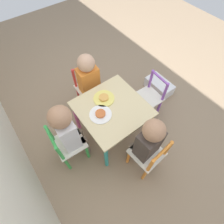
{
  "coord_description": "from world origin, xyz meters",
  "views": [
    {
      "loc": [
        -0.71,
        0.53,
        1.76
      ],
      "look_at": [
        0.0,
        0.0,
        0.41
      ],
      "focal_mm": 28.0,
      "sensor_mm": 36.0,
      "label": 1
    }
  ],
  "objects_px": {
    "child_back": "(68,130)",
    "plate_back": "(101,114)",
    "chair_green": "(68,145)",
    "child_right": "(89,80)",
    "child_left": "(147,141)",
    "plate_right": "(104,98)",
    "storage_bin": "(159,86)",
    "chair_orange": "(148,155)",
    "chair_red": "(89,88)",
    "chair_purple": "(149,98)",
    "kids_table": "(112,112)"
  },
  "relations": [
    {
      "from": "child_right",
      "to": "child_back",
      "type": "relative_size",
      "value": 0.94
    },
    {
      "from": "chair_green",
      "to": "chair_purple",
      "type": "distance_m",
      "value": 0.97
    },
    {
      "from": "kids_table",
      "to": "chair_green",
      "type": "distance_m",
      "value": 0.51
    },
    {
      "from": "kids_table",
      "to": "chair_orange",
      "type": "xyz_separation_m",
      "value": [
        -0.48,
        -0.04,
        -0.14
      ]
    },
    {
      "from": "chair_green",
      "to": "kids_table",
      "type": "bearing_deg",
      "value": -90.0
    },
    {
      "from": "storage_bin",
      "to": "chair_orange",
      "type": "bearing_deg",
      "value": 127.0
    },
    {
      "from": "kids_table",
      "to": "storage_bin",
      "type": "bearing_deg",
      "value": -81.26
    },
    {
      "from": "chair_red",
      "to": "chair_purple",
      "type": "relative_size",
      "value": 1.0
    },
    {
      "from": "chair_green",
      "to": "child_right",
      "type": "height_order",
      "value": "child_right"
    },
    {
      "from": "chair_purple",
      "to": "plate_right",
      "type": "height_order",
      "value": "chair_purple"
    },
    {
      "from": "chair_orange",
      "to": "plate_right",
      "type": "xyz_separation_m",
      "value": [
        0.61,
        0.04,
        0.22
      ]
    },
    {
      "from": "kids_table",
      "to": "child_left",
      "type": "bearing_deg",
      "value": -175.67
    },
    {
      "from": "child_right",
      "to": "chair_green",
      "type": "bearing_deg",
      "value": -138.67
    },
    {
      "from": "plate_right",
      "to": "child_left",
      "type": "bearing_deg",
      "value": -176.65
    },
    {
      "from": "chair_green",
      "to": "plate_back",
      "type": "bearing_deg",
      "value": -91.27
    },
    {
      "from": "chair_red",
      "to": "child_back",
      "type": "height_order",
      "value": "child_back"
    },
    {
      "from": "kids_table",
      "to": "plate_right",
      "type": "bearing_deg",
      "value": 0.0
    },
    {
      "from": "plate_back",
      "to": "storage_bin",
      "type": "xyz_separation_m",
      "value": [
        0.13,
        -0.98,
        -0.41
      ]
    },
    {
      "from": "kids_table",
      "to": "plate_back",
      "type": "bearing_deg",
      "value": 90.0
    },
    {
      "from": "chair_orange",
      "to": "storage_bin",
      "type": "height_order",
      "value": "chair_orange"
    },
    {
      "from": "kids_table",
      "to": "plate_right",
      "type": "relative_size",
      "value": 3.03
    },
    {
      "from": "chair_green",
      "to": "child_back",
      "type": "height_order",
      "value": "child_back"
    },
    {
      "from": "plate_back",
      "to": "chair_purple",
      "type": "bearing_deg",
      "value": -92.05
    },
    {
      "from": "chair_purple",
      "to": "child_right",
      "type": "height_order",
      "value": "child_right"
    },
    {
      "from": "child_left",
      "to": "plate_right",
      "type": "distance_m",
      "value": 0.55
    },
    {
      "from": "kids_table",
      "to": "chair_red",
      "type": "height_order",
      "value": "chair_red"
    },
    {
      "from": "child_back",
      "to": "plate_back",
      "type": "bearing_deg",
      "value": -91.52
    },
    {
      "from": "plate_back",
      "to": "chair_orange",
      "type": "bearing_deg",
      "value": -161.56
    },
    {
      "from": "chair_red",
      "to": "child_left",
      "type": "xyz_separation_m",
      "value": [
        -0.91,
        0.0,
        0.2
      ]
    },
    {
      "from": "child_back",
      "to": "storage_bin",
      "type": "xyz_separation_m",
      "value": [
        0.1,
        -1.28,
        -0.42
      ]
    },
    {
      "from": "kids_table",
      "to": "chair_red",
      "type": "bearing_deg",
      "value": -3.96
    },
    {
      "from": "kids_table",
      "to": "chair_purple",
      "type": "height_order",
      "value": "chair_purple"
    },
    {
      "from": "chair_red",
      "to": "chair_orange",
      "type": "relative_size",
      "value": 1.0
    },
    {
      "from": "child_right",
      "to": "kids_table",
      "type": "bearing_deg",
      "value": -90.0
    },
    {
      "from": "plate_back",
      "to": "child_left",
      "type": "bearing_deg",
      "value": -159.68
    },
    {
      "from": "chair_purple",
      "to": "plate_back",
      "type": "distance_m",
      "value": 0.65
    },
    {
      "from": "child_left",
      "to": "kids_table",
      "type": "bearing_deg",
      "value": -90.0
    },
    {
      "from": "chair_purple",
      "to": "plate_back",
      "type": "bearing_deg",
      "value": -89.47
    },
    {
      "from": "kids_table",
      "to": "child_right",
      "type": "bearing_deg",
      "value": -3.96
    },
    {
      "from": "chair_purple",
      "to": "child_right",
      "type": "relative_size",
      "value": 0.72
    },
    {
      "from": "chair_red",
      "to": "chair_orange",
      "type": "distance_m",
      "value": 0.97
    },
    {
      "from": "chair_orange",
      "to": "plate_back",
      "type": "xyz_separation_m",
      "value": [
        0.48,
        0.16,
        0.22
      ]
    },
    {
      "from": "chair_orange",
      "to": "chair_purple",
      "type": "bearing_deg",
      "value": -138.45
    },
    {
      "from": "plate_back",
      "to": "storage_bin",
      "type": "height_order",
      "value": "plate_back"
    },
    {
      "from": "chair_orange",
      "to": "storage_bin",
      "type": "relative_size",
      "value": 1.54
    },
    {
      "from": "chair_purple",
      "to": "storage_bin",
      "type": "bearing_deg",
      "value": 115.14
    },
    {
      "from": "chair_purple",
      "to": "child_left",
      "type": "height_order",
      "value": "child_left"
    },
    {
      "from": "child_left",
      "to": "chair_orange",
      "type": "bearing_deg",
      "value": 90.0
    },
    {
      "from": "chair_purple",
      "to": "child_back",
      "type": "distance_m",
      "value": 0.94
    },
    {
      "from": "kids_table",
      "to": "chair_green",
      "type": "height_order",
      "value": "chair_green"
    }
  ]
}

